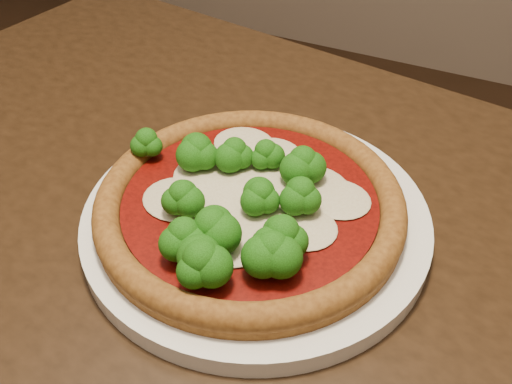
% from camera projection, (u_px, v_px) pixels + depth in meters
% --- Properties ---
extents(dining_table, '(1.20, 0.94, 0.75)m').
position_uv_depth(dining_table, '(233.00, 353.00, 0.54)').
color(dining_table, black).
rests_on(dining_table, floor).
extents(plate, '(0.30, 0.30, 0.02)m').
position_uv_depth(plate, '(256.00, 218.00, 0.50)').
color(plate, silver).
rests_on(plate, dining_table).
extents(pizza, '(0.27, 0.27, 0.06)m').
position_uv_depth(pizza, '(247.00, 202.00, 0.48)').
color(pizza, brown).
rests_on(pizza, plate).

